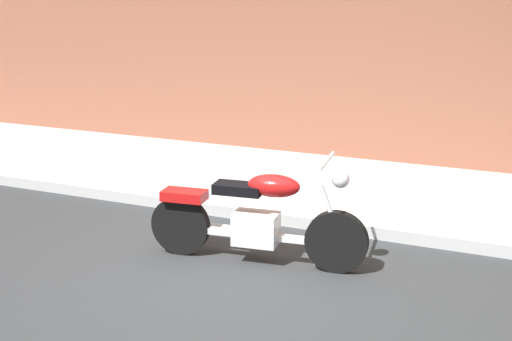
# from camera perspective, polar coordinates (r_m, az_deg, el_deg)

# --- Properties ---
(ground_plane) EXTENTS (60.00, 60.00, 0.00)m
(ground_plane) POSITION_cam_1_polar(r_m,az_deg,el_deg) (6.75, -1.54, -8.31)
(ground_plane) COLOR #303335
(sidewalk) EXTENTS (21.03, 2.89, 0.14)m
(sidewalk) POSITION_cam_1_polar(r_m,az_deg,el_deg) (9.18, 5.81, -1.43)
(sidewalk) COLOR #B1B1B1
(sidewalk) RESTS_ON ground
(motorcycle) EXTENTS (2.22, 0.70, 1.11)m
(motorcycle) POSITION_cam_1_polar(r_m,az_deg,el_deg) (6.78, -0.01, -3.97)
(motorcycle) COLOR black
(motorcycle) RESTS_ON ground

